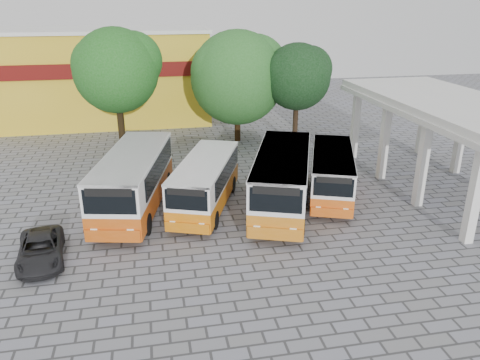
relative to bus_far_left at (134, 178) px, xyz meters
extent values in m
plane|color=slate|center=(7.47, -4.15, -1.84)|extent=(90.00, 90.00, 0.00)
cube|color=silver|center=(15.32, -6.65, 0.66)|extent=(0.45, 0.45, 5.00)
cube|color=silver|center=(15.32, 6.35, 0.66)|extent=(0.45, 0.45, 5.00)
cube|color=silver|center=(20.62, 6.35, 0.66)|extent=(0.45, 0.45, 5.00)
cube|color=silver|center=(17.97, -0.15, 3.36)|extent=(6.60, 15.60, 0.40)
cube|color=silver|center=(17.97, -0.15, 3.01)|extent=(6.80, 15.80, 0.30)
cube|color=gold|center=(-3.53, 21.85, 2.16)|extent=(20.00, 10.00, 8.00)
cube|color=#590C0A|center=(-3.53, 16.75, 3.36)|extent=(20.00, 0.20, 1.20)
cube|color=silver|center=(-3.53, 21.85, 6.31)|extent=(20.40, 10.40, 0.30)
cube|color=#BB4A0C|center=(0.00, 0.01, -0.85)|extent=(4.44, 9.13, 1.15)
cube|color=white|center=(0.00, 0.01, 0.53)|extent=(4.44, 9.13, 1.61)
cube|color=white|center=(0.00, 0.01, 1.27)|extent=(4.50, 9.14, 0.13)
cube|color=black|center=(-1.34, 0.01, 0.55)|extent=(1.60, 7.08, 1.15)
cube|color=black|center=(1.34, 0.01, 0.55)|extent=(1.60, 7.08, 1.15)
cube|color=black|center=(0.00, -4.39, 0.55)|extent=(2.31, 0.55, 1.15)
cube|color=black|center=(0.00, -4.39, 1.01)|extent=(2.05, 0.50, 0.37)
cylinder|color=black|center=(-1.18, -2.84, -1.29)|extent=(0.31, 1.10, 1.10)
cylinder|color=black|center=(1.18, -2.84, -1.29)|extent=(0.31, 1.10, 1.10)
cylinder|color=black|center=(-1.18, 2.86, -1.29)|extent=(0.31, 1.10, 1.10)
cylinder|color=black|center=(1.18, 2.86, -1.29)|extent=(0.31, 1.10, 1.10)
cube|color=#C96808|center=(3.77, -0.39, -0.99)|extent=(4.75, 7.84, 0.99)
cube|color=white|center=(3.77, -0.39, 0.20)|extent=(4.75, 7.84, 1.38)
cube|color=white|center=(3.77, -0.39, 0.83)|extent=(4.79, 7.85, 0.11)
cube|color=black|center=(2.62, -0.39, 0.21)|extent=(2.22, 5.83, 0.99)
cube|color=black|center=(4.92, -0.39, 0.21)|extent=(2.22, 5.83, 0.99)
cube|color=black|center=(3.77, -4.17, 0.21)|extent=(1.91, 0.75, 0.99)
cube|color=black|center=(3.77, -4.17, 0.61)|extent=(1.69, 0.68, 0.32)
cylinder|color=black|center=(2.75, -2.84, -1.37)|extent=(0.26, 0.94, 0.94)
cylinder|color=black|center=(4.78, -2.84, -1.37)|extent=(0.26, 0.94, 0.94)
cylinder|color=black|center=(2.75, 2.06, -1.37)|extent=(0.26, 0.94, 0.94)
cylinder|color=black|center=(4.78, 2.06, -1.37)|extent=(0.26, 0.94, 0.94)
cube|color=#BD6811|center=(7.78, -1.36, -0.85)|extent=(5.44, 9.13, 1.15)
cube|color=white|center=(7.78, -1.36, 0.53)|extent=(5.44, 9.13, 1.61)
cube|color=white|center=(7.78, -1.36, 1.27)|extent=(5.49, 9.15, 0.13)
cube|color=black|center=(6.44, -1.36, 0.55)|extent=(2.50, 6.82, 1.15)
cube|color=black|center=(9.11, -1.36, 0.55)|extent=(2.50, 6.82, 1.15)
cube|color=black|center=(7.78, -5.76, 0.55)|extent=(2.23, 0.85, 1.15)
cube|color=black|center=(7.78, -5.76, 1.01)|extent=(1.98, 0.76, 0.37)
cylinder|color=black|center=(6.59, -4.21, -1.29)|extent=(0.31, 1.10, 1.10)
cylinder|color=black|center=(8.96, -4.21, -1.29)|extent=(0.31, 1.10, 1.10)
cylinder|color=black|center=(6.59, 1.49, -1.29)|extent=(0.31, 1.10, 1.10)
cylinder|color=black|center=(8.96, 1.49, -1.29)|extent=(0.31, 1.10, 1.10)
cube|color=#C8520F|center=(11.06, -0.19, -1.01)|extent=(4.62, 7.60, 0.96)
cube|color=white|center=(11.06, -0.19, 0.13)|extent=(4.62, 7.60, 1.34)
cube|color=white|center=(11.06, -0.19, 0.75)|extent=(4.66, 7.61, 0.11)
cube|color=black|center=(9.95, -0.19, 0.15)|extent=(2.17, 5.65, 0.96)
cube|color=black|center=(12.17, -0.19, 0.15)|extent=(2.17, 5.65, 0.96)
cube|color=black|center=(11.06, -3.85, 0.15)|extent=(1.85, 0.74, 0.96)
cube|color=black|center=(11.06, -3.85, 0.53)|extent=(1.64, 0.67, 0.31)
cylinder|color=black|center=(10.08, -2.56, -1.38)|extent=(0.26, 0.91, 0.91)
cylinder|color=black|center=(12.05, -2.56, -1.38)|extent=(0.26, 0.91, 0.91)
cylinder|color=black|center=(10.08, 2.19, -1.38)|extent=(0.26, 0.91, 0.91)
cylinder|color=black|center=(12.05, 2.19, -1.38)|extent=(0.26, 0.91, 0.91)
cylinder|color=black|center=(-1.01, 9.90, 0.33)|extent=(0.47, 0.47, 4.33)
sphere|color=#185614|center=(-1.01, 9.90, 4.29)|extent=(5.83, 5.83, 5.83)
sphere|color=#185614|center=(0.16, 10.20, 4.87)|extent=(4.08, 4.08, 4.08)
sphere|color=#185614|center=(-2.03, 9.70, 4.73)|extent=(3.79, 3.79, 3.79)
cylinder|color=black|center=(7.90, 12.06, 0.13)|extent=(0.47, 0.47, 3.94)
sphere|color=#215C1D|center=(7.90, 12.06, 3.20)|extent=(7.24, 7.24, 7.24)
sphere|color=#215C1D|center=(9.35, 12.36, 3.93)|extent=(5.07, 5.07, 5.07)
sphere|color=#215C1D|center=(6.64, 11.86, 3.74)|extent=(4.71, 4.71, 4.71)
cylinder|color=black|center=(12.02, 9.87, 0.03)|extent=(0.39, 0.39, 3.75)
sphere|color=black|center=(12.02, 9.87, 3.49)|extent=(4.96, 4.96, 4.96)
sphere|color=black|center=(13.01, 10.17, 3.98)|extent=(3.47, 3.47, 3.47)
sphere|color=black|center=(11.15, 9.67, 3.86)|extent=(3.22, 3.22, 3.22)
imported|color=black|center=(-3.99, -4.65, -1.28)|extent=(2.38, 4.23, 1.12)
camera|label=1|loc=(1.09, -23.79, 8.86)|focal=35.00mm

